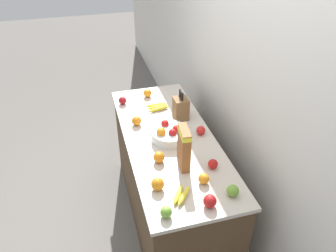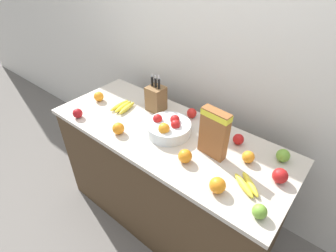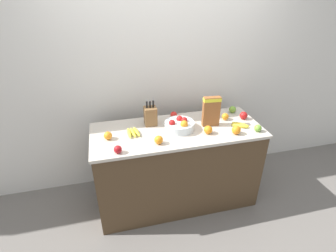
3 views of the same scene
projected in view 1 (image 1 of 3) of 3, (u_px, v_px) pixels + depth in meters
ground_plane at (169, 215)px, 3.11m from camera, size 14.00×14.00×0.00m
wall_back at (240, 86)px, 2.50m from camera, size 9.00×0.06×2.60m
counter at (169, 179)px, 2.85m from camera, size 1.72×0.69×0.92m
knife_block at (181, 108)px, 2.76m from camera, size 0.12×0.12×0.30m
cereal_box at (184, 147)px, 2.22m from camera, size 0.18×0.08×0.31m
fruit_bowl at (170, 134)px, 2.55m from camera, size 0.30×0.30×0.13m
banana_bunch_left at (181, 195)px, 2.06m from camera, size 0.19×0.16×0.04m
banana_bunch_right at (158, 107)px, 2.94m from camera, size 0.12×0.20×0.03m
apple_rear at (233, 191)px, 2.06m from camera, size 0.08×0.08×0.08m
apple_rightmost at (210, 201)px, 1.98m from camera, size 0.08×0.08×0.08m
apple_by_knife_block at (201, 130)px, 2.60m from camera, size 0.07×0.07×0.07m
apple_middle at (123, 101)px, 3.00m from camera, size 0.07×0.07×0.07m
apple_leftmost at (166, 212)px, 1.92m from camera, size 0.07×0.07×0.07m
apple_front at (213, 164)px, 2.27m from camera, size 0.07×0.07×0.07m
orange_back_center at (158, 184)px, 2.10m from camera, size 0.09×0.09×0.09m
orange_by_cereal at (159, 157)px, 2.32m from camera, size 0.08×0.08×0.08m
orange_mid_left at (137, 121)px, 2.71m from camera, size 0.08×0.08×0.08m
orange_front_right at (147, 93)px, 3.11m from camera, size 0.08×0.08×0.08m
orange_mid_right at (204, 179)px, 2.15m from camera, size 0.07×0.07×0.07m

